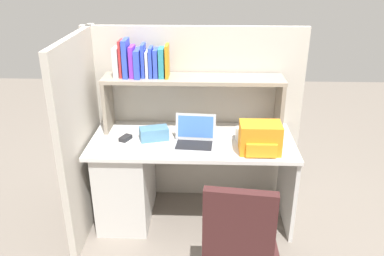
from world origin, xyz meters
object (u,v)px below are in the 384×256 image
at_px(tissue_box, 154,134).
at_px(office_chair, 238,253).
at_px(backpack, 260,138).
at_px(computer_mouse, 126,138).
at_px(laptop, 195,139).
at_px(paper_cup, 240,134).

distance_m(tissue_box, office_chair, 1.15).
relative_size(backpack, office_chair, 0.32).
bearing_deg(backpack, tissue_box, 167.09).
xyz_separation_m(backpack, tissue_box, (-0.80, 0.18, -0.06)).
distance_m(backpack, computer_mouse, 1.04).
distance_m(laptop, computer_mouse, 0.55).
relative_size(laptop, computer_mouse, 3.14).
relative_size(laptop, tissue_box, 1.49).
bearing_deg(office_chair, laptop, -63.66).
bearing_deg(computer_mouse, laptop, 18.65).
bearing_deg(tissue_box, backpack, -29.67).
xyz_separation_m(laptop, paper_cup, (0.35, 0.10, 0.00)).
distance_m(computer_mouse, paper_cup, 0.90).
xyz_separation_m(laptop, backpack, (0.48, -0.10, 0.06)).
xyz_separation_m(paper_cup, office_chair, (-0.06, -0.91, -0.39)).
bearing_deg(tissue_box, office_chair, -72.45).
xyz_separation_m(computer_mouse, paper_cup, (0.90, 0.04, 0.04)).
bearing_deg(tissue_box, computer_mouse, 168.37).
xyz_separation_m(tissue_box, office_chair, (0.61, -0.90, -0.39)).
height_order(backpack, computer_mouse, backpack).
xyz_separation_m(paper_cup, tissue_box, (-0.67, -0.02, -0.00)).
bearing_deg(backpack, computer_mouse, 170.93).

